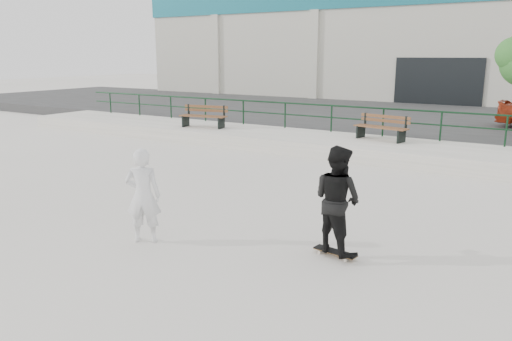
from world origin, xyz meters
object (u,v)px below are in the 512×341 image
Objects in this scene: standing_skater at (337,200)px; bench_right at (382,128)px; skateboard at (335,252)px; seated_skater at (143,196)px; bench_left at (204,116)px.

bench_right is at bearing -56.57° from standing_skater.
bench_right is 2.42× the size of skateboard.
standing_skater is 3.49m from seated_skater.
bench_left reaches higher than bench_right.
standing_skater reaches higher than seated_skater.
seated_skater reaches higher than bench_left.
skateboard is 0.94m from standing_skater.
bench_left is 12.57m from standing_skater.
skateboard is at bearing 46.48° from standing_skater.
bench_left is 11.38m from seated_skater.
bench_left is 2.50× the size of skateboard.
standing_skater is (9.31, -8.45, 0.07)m from bench_left.
standing_skater is (2.22, -9.24, 0.09)m from bench_right.
seated_skater is at bearing 40.05° from standing_skater.
standing_skater is 1.04× the size of seated_skater.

